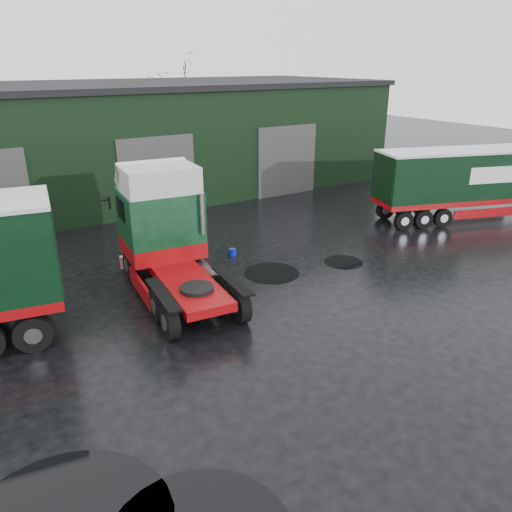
{
  "coord_description": "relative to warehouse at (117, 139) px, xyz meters",
  "views": [
    {
      "loc": [
        -7.16,
        -9.63,
        7.48
      ],
      "look_at": [
        0.73,
        2.75,
        1.7
      ],
      "focal_mm": 35.0,
      "sensor_mm": 36.0,
      "label": 1
    }
  ],
  "objects": [
    {
      "name": "ground",
      "position": [
        -2.0,
        -20.0,
        -3.16
      ],
      "size": [
        100.0,
        100.0,
        0.0
      ],
      "primitive_type": "plane",
      "color": "black"
    },
    {
      "name": "warehouse",
      "position": [
        0.0,
        0.0,
        0.0
      ],
      "size": [
        32.4,
        12.4,
        6.3
      ],
      "color": "black",
      "rests_on": "ground"
    },
    {
      "name": "hero_tractor",
      "position": [
        -3.16,
        -15.5,
        -1.05
      ],
      "size": [
        3.57,
        7.06,
        4.22
      ],
      "primitive_type": null,
      "rotation": [
        0.0,
        0.0,
        -0.1
      ],
      "color": "#0C3319",
      "rests_on": "ground"
    },
    {
      "name": "lorry_right",
      "position": [
        13.19,
        -15.0,
        -1.4
      ],
      "size": [
        13.42,
        6.56,
        3.52
      ],
      "primitive_type": null,
      "rotation": [
        0.0,
        0.0,
        -1.9
      ],
      "color": "silver",
      "rests_on": "ground"
    },
    {
      "name": "wash_bucket",
      "position": [
        0.26,
        -13.04,
        -3.01
      ],
      "size": [
        0.35,
        0.35,
        0.29
      ],
      "primitive_type": "cylinder",
      "rotation": [
        0.0,
        0.0,
        -0.15
      ],
      "color": "#0819B4",
      "rests_on": "ground"
    },
    {
      "name": "tree_back_b",
      "position": [
        8.0,
        10.0,
        0.59
      ],
      "size": [
        4.4,
        4.4,
        7.5
      ],
      "primitive_type": null,
      "color": "black",
      "rests_on": "ground"
    },
    {
      "name": "puddle_1",
      "position": [
        0.61,
        -15.39,
        -3.15
      ],
      "size": [
        2.09,
        2.09,
        0.01
      ],
      "primitive_type": "cylinder",
      "color": "black",
      "rests_on": "ground"
    },
    {
      "name": "puddle_4",
      "position": [
        3.63,
        -16.03,
        -3.15
      ],
      "size": [
        1.54,
        1.54,
        0.01
      ],
      "primitive_type": "cylinder",
      "color": "black",
      "rests_on": "ground"
    }
  ]
}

